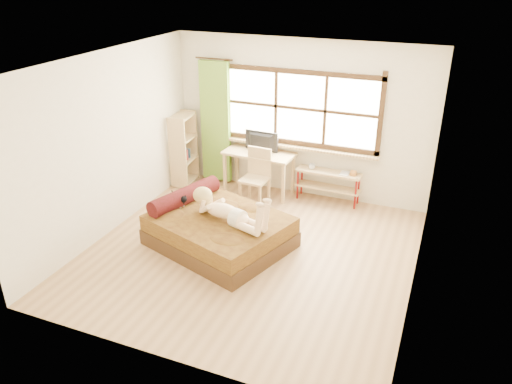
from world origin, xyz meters
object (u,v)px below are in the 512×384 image
at_px(woman, 227,203).
at_px(chair, 257,173).
at_px(desk, 259,158).
at_px(pipe_shelf, 329,180).
at_px(kitten, 179,199).
at_px(bed, 217,229).
at_px(bookshelf, 184,149).

distance_m(woman, chair, 1.62).
bearing_deg(desk, chair, -70.14).
relative_size(woman, pipe_shelf, 1.16).
xyz_separation_m(woman, kitten, (-0.87, 0.15, -0.17)).
bearing_deg(kitten, woman, 8.58).
xyz_separation_m(bed, desk, (-0.10, 1.89, 0.42)).
bearing_deg(desk, woman, -77.86).
bearing_deg(bookshelf, woman, -52.71).
distance_m(kitten, chair, 1.60).
bearing_deg(woman, bed, 179.95).
height_order(bed, kitten, bed).
relative_size(bed, chair, 2.31).
xyz_separation_m(woman, chair, (-0.19, 1.59, -0.21)).
bearing_deg(desk, bookshelf, -172.30).
bearing_deg(chair, pipe_shelf, 26.56).
relative_size(desk, bookshelf, 0.96).
relative_size(bed, bookshelf, 1.69).
bearing_deg(kitten, bookshelf, 135.41).
bearing_deg(bookshelf, pipe_shelf, -1.16).
bearing_deg(kitten, chair, 83.08).
height_order(bed, chair, chair).
relative_size(desk, chair, 1.31).
height_order(desk, chair, chair).
height_order(chair, pipe_shelf, chair).
xyz_separation_m(chair, bookshelf, (-1.55, 0.26, 0.13)).
height_order(bed, desk, desk).
height_order(desk, pipe_shelf, desk).
relative_size(pipe_shelf, bookshelf, 0.85).
height_order(kitten, desk, desk).
bearing_deg(bed, pipe_shelf, 78.76).
bearing_deg(pipe_shelf, woman, -113.13).
bearing_deg(bed, bookshelf, 149.21).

